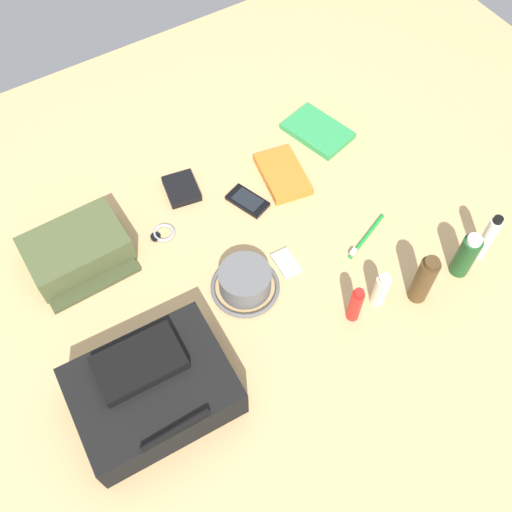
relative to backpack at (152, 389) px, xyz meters
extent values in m
cube|color=tan|center=(-0.40, -0.19, -0.07)|extent=(2.64, 2.02, 0.02)
cube|color=black|center=(0.00, 0.00, 0.00)|extent=(0.36, 0.28, 0.11)
cube|color=black|center=(0.00, -0.04, 0.07)|extent=(0.20, 0.13, 0.03)
cylinder|color=black|center=(0.00, 0.13, 0.06)|extent=(0.16, 0.02, 0.02)
cube|color=#47512D|center=(0.00, -0.46, -0.02)|extent=(0.26, 0.18, 0.08)
cube|color=#394124|center=(0.00, -0.37, -0.05)|extent=(0.25, 0.07, 0.01)
cylinder|color=#5A5A5A|center=(-0.33, -0.14, -0.02)|extent=(0.14, 0.14, 0.07)
torus|color=#5A5A5A|center=(-0.33, -0.14, -0.05)|extent=(0.18, 0.18, 0.01)
cylinder|color=white|center=(-0.93, 0.10, 0.01)|extent=(0.03, 0.03, 0.15)
cylinder|color=black|center=(-0.93, 0.10, 0.10)|extent=(0.02, 0.02, 0.01)
cylinder|color=#19471E|center=(-0.85, 0.11, 0.01)|extent=(0.05, 0.05, 0.14)
cylinder|color=silver|center=(-0.85, 0.11, 0.08)|extent=(0.04, 0.04, 0.01)
cylinder|color=#473319|center=(-0.70, 0.11, 0.02)|extent=(0.05, 0.05, 0.16)
cylinder|color=#473319|center=(-0.70, 0.11, 0.10)|extent=(0.04, 0.04, 0.01)
cylinder|color=beige|center=(-0.61, 0.07, -0.01)|extent=(0.04, 0.04, 0.11)
cylinder|color=beige|center=(-0.61, 0.07, 0.05)|extent=(0.03, 0.03, 0.01)
cylinder|color=red|center=(-0.53, 0.07, 0.00)|extent=(0.03, 0.03, 0.12)
cylinder|color=red|center=(-0.53, 0.07, 0.06)|extent=(0.02, 0.02, 0.01)
cube|color=#2D934C|center=(-0.82, -0.50, -0.05)|extent=(0.18, 0.23, 0.02)
cube|color=white|center=(-0.82, -0.50, -0.05)|extent=(0.17, 0.22, 0.01)
cube|color=orange|center=(-0.63, -0.41, -0.05)|extent=(0.15, 0.21, 0.03)
cube|color=white|center=(-0.63, -0.41, -0.05)|extent=(0.14, 0.20, 0.02)
cube|color=black|center=(-0.49, -0.38, -0.05)|extent=(0.10, 0.13, 0.01)
cube|color=black|center=(-0.49, -0.38, -0.05)|extent=(0.08, 0.10, 0.00)
cube|color=#B7B7BC|center=(-0.47, -0.15, -0.06)|extent=(0.06, 0.09, 0.01)
cylinder|color=silver|center=(-0.47, -0.16, -0.05)|extent=(0.03, 0.03, 0.00)
torus|color=#99999E|center=(-0.23, -0.41, -0.05)|extent=(0.06, 0.06, 0.01)
cylinder|color=black|center=(-0.20, -0.41, -0.05)|extent=(0.03, 0.03, 0.01)
cylinder|color=#198C33|center=(-0.71, -0.11, -0.06)|extent=(0.17, 0.08, 0.01)
cube|color=white|center=(-0.64, -0.08, -0.04)|extent=(0.02, 0.02, 0.01)
cube|color=black|center=(-0.34, -0.52, -0.05)|extent=(0.11, 0.12, 0.02)
camera|label=1|loc=(0.04, 0.51, 1.30)|focal=41.36mm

